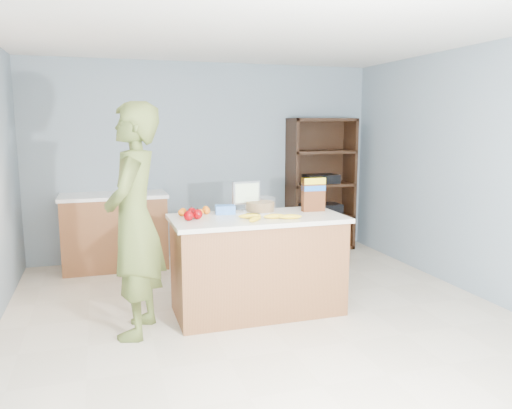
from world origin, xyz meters
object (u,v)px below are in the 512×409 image
object	(u,v)px
shelving_unit	(319,187)
tv	(246,194)
counter_peninsula	(258,268)
person	(134,221)
cereal_box	(313,192)

from	to	relation	value
shelving_unit	tv	world-z (taller)	shelving_unit
counter_peninsula	person	xyz separation A→B (m)	(-1.10, -0.15, 0.53)
shelving_unit	cereal_box	xyz separation A→B (m)	(-0.96, -1.96, 0.22)
counter_peninsula	cereal_box	distance (m)	0.90
counter_peninsula	tv	bearing A→B (deg)	92.00
person	tv	xyz separation A→B (m)	(1.08, 0.47, 0.11)
cereal_box	shelving_unit	bearing A→B (deg)	63.77
tv	cereal_box	size ratio (longest dim) A/B	0.87
shelving_unit	tv	xyz separation A→B (m)	(-1.56, -1.73, 0.19)
shelving_unit	cereal_box	bearing A→B (deg)	-116.23
counter_peninsula	person	bearing A→B (deg)	-172.13
counter_peninsula	cereal_box	bearing A→B (deg)	9.01
tv	shelving_unit	bearing A→B (deg)	47.86
cereal_box	counter_peninsula	bearing A→B (deg)	-170.99
person	tv	size ratio (longest dim) A/B	6.74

